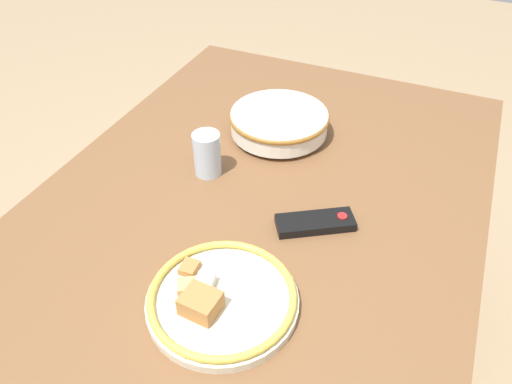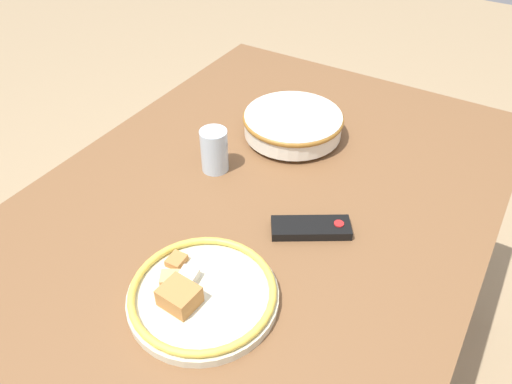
% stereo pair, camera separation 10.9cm
% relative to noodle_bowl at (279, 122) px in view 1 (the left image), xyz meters
% --- Properties ---
extents(dining_table, '(1.50, 0.97, 0.74)m').
position_rel_noodle_bowl_xyz_m(dining_table, '(0.32, 0.05, -0.11)').
color(dining_table, brown).
rests_on(dining_table, ground_plane).
extents(noodle_bowl, '(0.26, 0.26, 0.07)m').
position_rel_noodle_bowl_xyz_m(noodle_bowl, '(0.00, 0.00, 0.00)').
color(noodle_bowl, silver).
rests_on(noodle_bowl, dining_table).
extents(food_plate, '(0.27, 0.27, 0.06)m').
position_rel_noodle_bowl_xyz_m(food_plate, '(0.56, 0.11, -0.02)').
color(food_plate, beige).
rests_on(food_plate, dining_table).
extents(tv_remote, '(0.14, 0.17, 0.02)m').
position_rel_noodle_bowl_xyz_m(tv_remote, '(0.29, 0.20, -0.03)').
color(tv_remote, black).
rests_on(tv_remote, dining_table).
extents(drinking_glass, '(0.06, 0.06, 0.11)m').
position_rel_noodle_bowl_xyz_m(drinking_glass, '(0.22, -0.09, 0.01)').
color(drinking_glass, silver).
rests_on(drinking_glass, dining_table).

